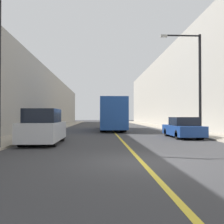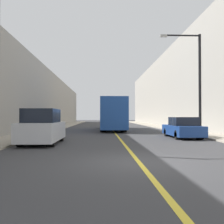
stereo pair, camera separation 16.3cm
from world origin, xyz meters
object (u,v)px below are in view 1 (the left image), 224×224
at_px(car_right_near, 183,128).
at_px(street_lamp_left, 5,56).
at_px(bus, 111,114).
at_px(parked_suv_left, 43,128).
at_px(street_lamp_right, 196,77).

bearing_deg(car_right_near, street_lamp_left, -149.38).
distance_m(bus, parked_suv_left, 15.31).
height_order(car_right_near, street_lamp_left, street_lamp_left).
bearing_deg(street_lamp_left, bus, 71.57).
bearing_deg(bus, car_right_near, -67.22).
distance_m(street_lamp_left, street_lamp_right, 13.38).
height_order(bus, street_lamp_right, street_lamp_right).
height_order(car_right_near, street_lamp_right, street_lamp_right).
bearing_deg(parked_suv_left, street_lamp_right, 23.50).
relative_size(car_right_near, street_lamp_left, 0.64).
bearing_deg(street_lamp_right, street_lamp_left, -149.36).
relative_size(bus, parked_suv_left, 2.59).
distance_m(bus, car_right_near, 11.90).
relative_size(bus, car_right_near, 2.62).
bearing_deg(bus, parked_suv_left, -106.78).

